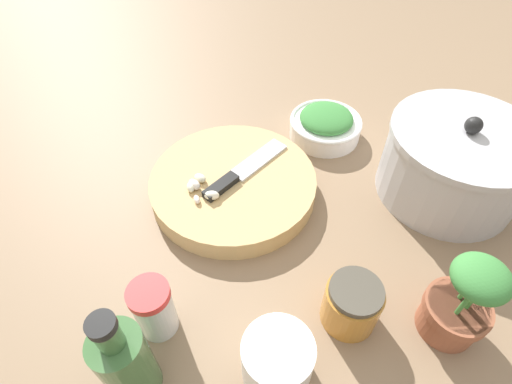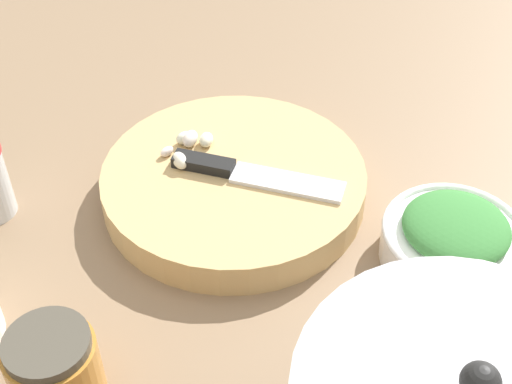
# 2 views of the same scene
# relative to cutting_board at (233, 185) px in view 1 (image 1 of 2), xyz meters

# --- Properties ---
(ground_plane) EXTENTS (5.00, 5.00, 0.00)m
(ground_plane) POSITION_rel_cutting_board_xyz_m (0.03, 0.08, -0.02)
(ground_plane) COLOR #7F664C
(cutting_board) EXTENTS (0.30, 0.30, 0.04)m
(cutting_board) POSITION_rel_cutting_board_xyz_m (0.00, 0.00, 0.00)
(cutting_board) COLOR tan
(cutting_board) RESTS_ON ground_plane
(chef_knife) EXTENTS (0.19, 0.11, 0.01)m
(chef_knife) POSITION_rel_cutting_board_xyz_m (-0.01, 0.01, 0.02)
(chef_knife) COLOR black
(chef_knife) RESTS_ON cutting_board
(garlic_cloves) EXTENTS (0.07, 0.07, 0.02)m
(garlic_cloves) POSITION_rel_cutting_board_xyz_m (0.05, -0.04, 0.03)
(garlic_cloves) COLOR silver
(garlic_cloves) RESTS_ON cutting_board
(herb_bowl) EXTENTS (0.15, 0.15, 0.06)m
(herb_bowl) POSITION_rel_cutting_board_xyz_m (-0.22, 0.13, 0.01)
(herb_bowl) COLOR white
(herb_bowl) RESTS_ON ground_plane
(spice_jar) EXTENTS (0.06, 0.06, 0.10)m
(spice_jar) POSITION_rel_cutting_board_xyz_m (0.28, -0.01, 0.03)
(spice_jar) COLOR silver
(spice_jar) RESTS_ON ground_plane
(coffee_mug) EXTENTS (0.11, 0.09, 0.08)m
(coffee_mug) POSITION_rel_cutting_board_xyz_m (0.29, 0.17, 0.02)
(coffee_mug) COLOR white
(coffee_mug) RESTS_ON ground_plane
(honey_jar) EXTENTS (0.08, 0.08, 0.08)m
(honey_jar) POSITION_rel_cutting_board_xyz_m (0.18, 0.24, 0.02)
(honey_jar) COLOR #BC7A2D
(honey_jar) RESTS_ON ground_plane
(oil_bottle) EXTENTS (0.06, 0.06, 0.18)m
(oil_bottle) POSITION_rel_cutting_board_xyz_m (0.36, -0.00, 0.05)
(oil_bottle) COLOR #3D6638
(oil_bottle) RESTS_ON ground_plane
(stock_pot) EXTENTS (0.25, 0.25, 0.17)m
(stock_pot) POSITION_rel_cutting_board_xyz_m (-0.13, 0.37, 0.05)
(stock_pot) COLOR #B2B2B7
(stock_pot) RESTS_ON ground_plane
(potted_herb) EXTENTS (0.09, 0.09, 0.15)m
(potted_herb) POSITION_rel_cutting_board_xyz_m (0.15, 0.38, 0.04)
(potted_herb) COLOR #935138
(potted_herb) RESTS_ON ground_plane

